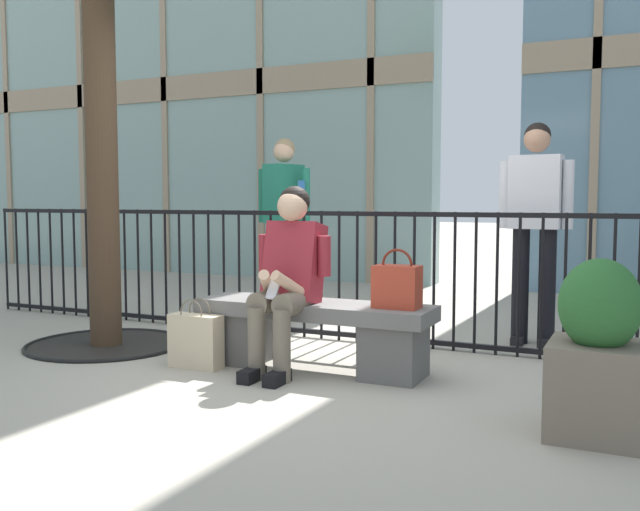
{
  "coord_description": "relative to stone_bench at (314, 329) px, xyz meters",
  "views": [
    {
      "loc": [
        1.97,
        -4.09,
        1.12
      ],
      "look_at": [
        0.0,
        0.1,
        0.75
      ],
      "focal_mm": 39.05,
      "sensor_mm": 36.0,
      "label": 1
    }
  ],
  "objects": [
    {
      "name": "ground_plane",
      "position": [
        0.0,
        0.0,
        -0.27
      ],
      "size": [
        60.0,
        60.0,
        0.0
      ],
      "primitive_type": "plane",
      "color": "#A8A091"
    },
    {
      "name": "stone_bench",
      "position": [
        0.0,
        0.0,
        0.0
      ],
      "size": [
        1.6,
        0.44,
        0.45
      ],
      "color": "slate",
      "rests_on": "ground"
    },
    {
      "name": "plaza_railing",
      "position": [
        -0.0,
        0.95,
        0.25
      ],
      "size": [
        7.92,
        0.04,
        1.03
      ],
      "color": "black",
      "rests_on": "ground"
    },
    {
      "name": "bystander_at_railing",
      "position": [
        -1.21,
        1.85,
        0.73
      ],
      "size": [
        0.55,
        0.42,
        1.71
      ],
      "color": "gray",
      "rests_on": "ground"
    },
    {
      "name": "handbag_on_bench",
      "position": [
        0.58,
        -0.01,
        0.32
      ],
      "size": [
        0.28,
        0.17,
        0.37
      ],
      "color": "#B23823",
      "rests_on": "stone_bench"
    },
    {
      "name": "shopping_bag",
      "position": [
        -0.73,
        -0.3,
        -0.09
      ],
      "size": [
        0.37,
        0.14,
        0.47
      ],
      "color": "beige",
      "rests_on": "ground"
    },
    {
      "name": "seated_person_with_phone",
      "position": [
        -0.12,
        -0.13,
        0.38
      ],
      "size": [
        0.52,
        0.66,
        1.21
      ],
      "color": "#6B6051",
      "rests_on": "ground"
    },
    {
      "name": "bystander_further_back",
      "position": [
        1.19,
        1.46,
        0.73
      ],
      "size": [
        0.55,
        0.27,
        1.71
      ],
      "color": "black",
      "rests_on": "ground"
    },
    {
      "name": "planter",
      "position": [
        1.79,
        -0.61,
        0.12
      ],
      "size": [
        0.44,
        0.44,
        0.85
      ],
      "color": "#726656",
      "rests_on": "ground"
    }
  ]
}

